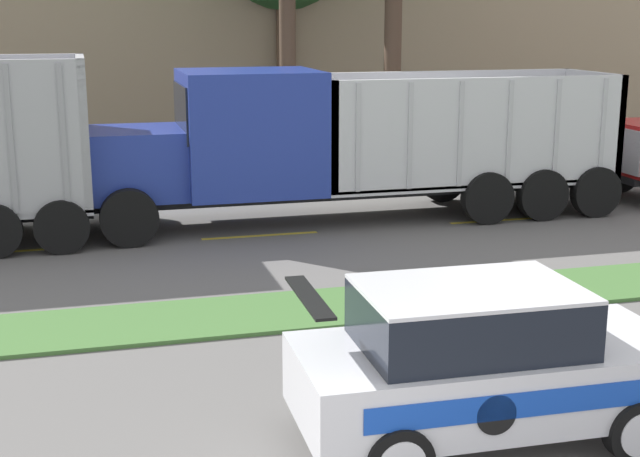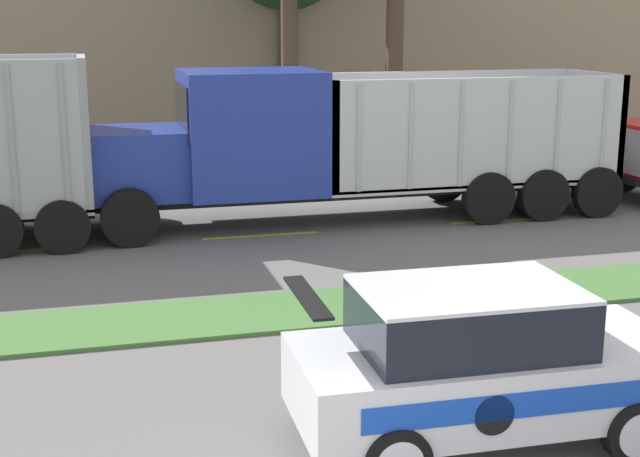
% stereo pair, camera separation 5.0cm
% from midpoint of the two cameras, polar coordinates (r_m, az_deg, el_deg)
% --- Properties ---
extents(grass_verge, '(120.00, 1.76, 0.06)m').
position_cam_midpoint_polar(grass_verge, '(13.38, -5.58, -5.58)').
color(grass_verge, '#477538').
rests_on(grass_verge, ground_plane).
extents(centre_line_5, '(2.40, 0.14, 0.01)m').
position_cam_midpoint_polar(centre_line_5, '(18.24, -3.72, -0.45)').
color(centre_line_5, yellow).
rests_on(centre_line_5, ground_plane).
extents(centre_line_6, '(2.40, 0.14, 0.01)m').
position_cam_midpoint_polar(centre_line_6, '(19.96, 11.66, 0.52)').
color(centre_line_6, yellow).
rests_on(centre_line_6, ground_plane).
extents(dump_truck_mid, '(12.07, 2.80, 3.28)m').
position_cam_midpoint_polar(dump_truck_mid, '(19.15, -1.24, 5.22)').
color(dump_truck_mid, black).
rests_on(dump_truck_mid, ground_plane).
extents(rally_car, '(4.07, 1.93, 1.74)m').
position_cam_midpoint_polar(rally_car, '(9.50, 10.41, -8.41)').
color(rally_car, white).
rests_on(rally_car, ground_plane).
extents(store_building_backdrop, '(30.64, 12.10, 6.91)m').
position_cam_midpoint_polar(store_building_backdrop, '(37.08, -5.15, 11.99)').
color(store_building_backdrop, '#9E896B').
rests_on(store_building_backdrop, ground_plane).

